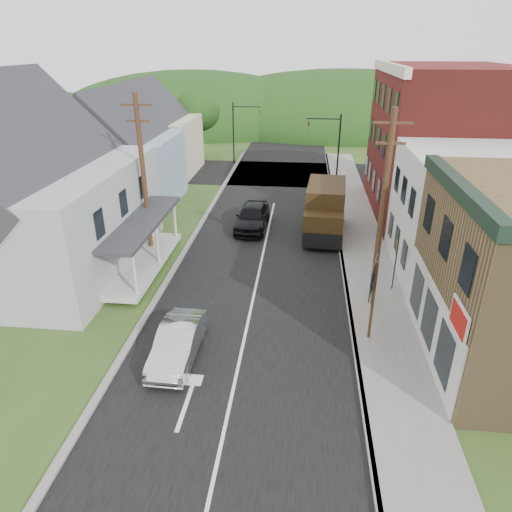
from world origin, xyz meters
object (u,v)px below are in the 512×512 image
(silver_sedan, at_px, (178,343))
(warning_sign, at_px, (396,257))
(delivery_van, at_px, (325,211))
(dark_sedan, at_px, (252,217))
(route_sign_cluster, at_px, (373,289))

(silver_sedan, relative_size, warning_sign, 1.57)
(silver_sedan, height_order, delivery_van, delivery_van)
(silver_sedan, xyz_separation_m, warning_sign, (9.17, 6.31, 1.17))
(warning_sign, bearing_deg, dark_sedan, 144.56)
(dark_sedan, xyz_separation_m, delivery_van, (4.70, -0.57, 0.80))
(silver_sedan, relative_size, dark_sedan, 0.86)
(delivery_van, relative_size, route_sign_cluster, 1.69)
(route_sign_cluster, xyz_separation_m, warning_sign, (1.66, 4.30, -0.56))
(silver_sedan, height_order, warning_sign, warning_sign)
(route_sign_cluster, bearing_deg, silver_sedan, -150.15)
(dark_sedan, height_order, warning_sign, warning_sign)
(dark_sedan, xyz_separation_m, warning_sign, (7.86, -7.70, 1.03))
(silver_sedan, bearing_deg, delivery_van, 66.57)
(dark_sedan, bearing_deg, warning_sign, -42.33)
(route_sign_cluster, height_order, warning_sign, route_sign_cluster)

